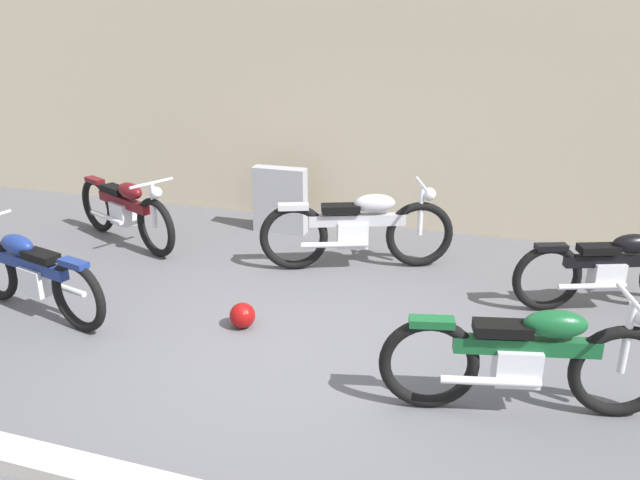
{
  "coord_description": "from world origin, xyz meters",
  "views": [
    {
      "loc": [
        1.73,
        -4.56,
        2.89
      ],
      "look_at": [
        -0.18,
        1.39,
        0.55
      ],
      "focal_mm": 35.32,
      "sensor_mm": 36.0,
      "label": 1
    }
  ],
  "objects_px": {
    "motorcycle_maroon": "(125,210)",
    "motorcycle_green": "(527,358)",
    "motorcycle_black": "(614,269)",
    "motorcycle_silver": "(359,228)",
    "helmet": "(242,315)",
    "motorcycle_blue": "(32,273)",
    "stone_marker": "(280,200)"
  },
  "relations": [
    {
      "from": "motorcycle_maroon",
      "to": "motorcycle_green",
      "type": "distance_m",
      "value": 5.38
    },
    {
      "from": "motorcycle_black",
      "to": "motorcycle_silver",
      "type": "relative_size",
      "value": 0.89
    },
    {
      "from": "motorcycle_green",
      "to": "helmet",
      "type": "bearing_deg",
      "value": 154.25
    },
    {
      "from": "motorcycle_silver",
      "to": "motorcycle_blue",
      "type": "bearing_deg",
      "value": -163.8
    },
    {
      "from": "helmet",
      "to": "motorcycle_maroon",
      "type": "bearing_deg",
      "value": 145.22
    },
    {
      "from": "stone_marker",
      "to": "motorcycle_blue",
      "type": "relative_size",
      "value": 0.45
    },
    {
      "from": "motorcycle_black",
      "to": "motorcycle_blue",
      "type": "bearing_deg",
      "value": 177.88
    },
    {
      "from": "stone_marker",
      "to": "motorcycle_green",
      "type": "distance_m",
      "value": 4.54
    },
    {
      "from": "motorcycle_green",
      "to": "motorcycle_maroon",
      "type": "bearing_deg",
      "value": 142.66
    },
    {
      "from": "stone_marker",
      "to": "motorcycle_black",
      "type": "relative_size",
      "value": 0.47
    },
    {
      "from": "motorcycle_green",
      "to": "motorcycle_blue",
      "type": "xyz_separation_m",
      "value": [
        -4.63,
        0.22,
        -0.03
      ]
    },
    {
      "from": "motorcycle_black",
      "to": "motorcycle_green",
      "type": "bearing_deg",
      "value": -132.19
    },
    {
      "from": "helmet",
      "to": "motorcycle_blue",
      "type": "bearing_deg",
      "value": -170.29
    },
    {
      "from": "motorcycle_silver",
      "to": "motorcycle_blue",
      "type": "xyz_separation_m",
      "value": [
        -2.75,
        -2.11,
        -0.05
      ]
    },
    {
      "from": "helmet",
      "to": "motorcycle_blue",
      "type": "distance_m",
      "value": 2.12
    },
    {
      "from": "motorcycle_maroon",
      "to": "motorcycle_blue",
      "type": "distance_m",
      "value": 2.01
    },
    {
      "from": "stone_marker",
      "to": "helmet",
      "type": "xyz_separation_m",
      "value": [
        0.64,
        -2.66,
        -0.32
      ]
    },
    {
      "from": "helmet",
      "to": "motorcycle_green",
      "type": "relative_size",
      "value": 0.12
    },
    {
      "from": "motorcycle_black",
      "to": "motorcycle_maroon",
      "type": "distance_m",
      "value": 5.71
    },
    {
      "from": "helmet",
      "to": "motorcycle_blue",
      "type": "height_order",
      "value": "motorcycle_blue"
    },
    {
      "from": "stone_marker",
      "to": "motorcycle_green",
      "type": "height_order",
      "value": "motorcycle_green"
    },
    {
      "from": "motorcycle_black",
      "to": "motorcycle_silver",
      "type": "height_order",
      "value": "motorcycle_silver"
    },
    {
      "from": "helmet",
      "to": "stone_marker",
      "type": "bearing_deg",
      "value": 103.53
    },
    {
      "from": "motorcycle_silver",
      "to": "motorcycle_maroon",
      "type": "bearing_deg",
      "value": 161.05
    },
    {
      "from": "motorcycle_maroon",
      "to": "motorcycle_blue",
      "type": "bearing_deg",
      "value": -57.39
    },
    {
      "from": "motorcycle_black",
      "to": "motorcycle_maroon",
      "type": "relative_size",
      "value": 0.98
    },
    {
      "from": "motorcycle_maroon",
      "to": "motorcycle_silver",
      "type": "xyz_separation_m",
      "value": [
        3.03,
        0.12,
        0.03
      ]
    },
    {
      "from": "helmet",
      "to": "motorcycle_silver",
      "type": "distance_m",
      "value": 1.92
    },
    {
      "from": "stone_marker",
      "to": "motorcycle_silver",
      "type": "xyz_separation_m",
      "value": [
        1.32,
        -0.9,
        0.04
      ]
    },
    {
      "from": "helmet",
      "to": "motorcycle_black",
      "type": "relative_size",
      "value": 0.13
    },
    {
      "from": "motorcycle_black",
      "to": "motorcycle_maroon",
      "type": "xyz_separation_m",
      "value": [
        -5.71,
        0.14,
        0.02
      ]
    },
    {
      "from": "helmet",
      "to": "motorcycle_silver",
      "type": "height_order",
      "value": "motorcycle_silver"
    }
  ]
}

